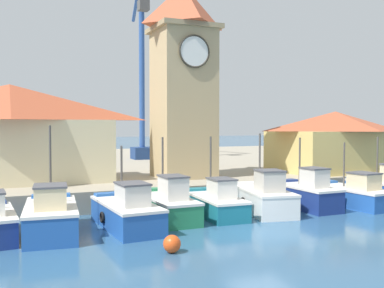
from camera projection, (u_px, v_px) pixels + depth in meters
ground_plane at (261, 232)px, 19.67m from camera, size 300.00×300.00×0.00m
quay_wharf at (118, 166)px, 44.24m from camera, size 120.00×40.00×1.19m
fishing_boat_left_outer at (51, 216)px, 19.07m from camera, size 2.61×5.16×4.67m
fishing_boat_left_inner at (127, 212)px, 20.30m from camera, size 2.33×5.34×3.72m
fishing_boat_mid_left at (167, 204)px, 22.18m from camera, size 1.98×5.02×4.07m
fishing_boat_center at (215, 203)px, 23.10m from camera, size 2.02×4.85×4.08m
fishing_boat_mid_right at (264, 198)px, 23.90m from camera, size 2.84×4.99×4.22m
fishing_boat_right_inner at (306, 194)px, 25.14m from camera, size 1.96×4.48×3.95m
fishing_boat_right_outer at (353, 194)px, 25.86m from camera, size 2.58×5.08×3.66m
clock_tower at (183, 76)px, 29.76m from camera, size 4.07×4.07×14.34m
warehouse_left at (10, 132)px, 26.94m from camera, size 12.09×5.45×5.92m
warehouse_right at (335, 140)px, 34.01m from camera, size 9.25×6.46×4.50m
port_crane_near at (142, 90)px, 45.47m from camera, size 2.05×8.07×18.98m
mooring_buoy at (172, 244)px, 16.44m from camera, size 0.66×0.66×0.66m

